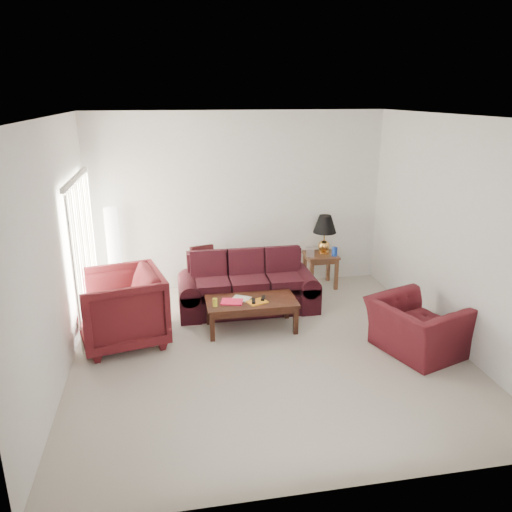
{
  "coord_description": "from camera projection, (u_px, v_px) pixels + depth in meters",
  "views": [
    {
      "loc": [
        -1.21,
        -5.78,
        3.24
      ],
      "look_at": [
        0.0,
        0.85,
        1.05
      ],
      "focal_mm": 35.0,
      "sensor_mm": 36.0,
      "label": 1
    }
  ],
  "objects": [
    {
      "name": "floor",
      "position": [
        267.0,
        351.0,
        6.62
      ],
      "size": [
        5.0,
        5.0,
        0.0
      ],
      "primitive_type": "plane",
      "color": "#BAAE9F",
      "rests_on": "ground"
    },
    {
      "name": "blinds",
      "position": [
        83.0,
        254.0,
        7.09
      ],
      "size": [
        0.1,
        2.0,
        2.16
      ],
      "primitive_type": "cube",
      "color": "silver",
      "rests_on": "ground"
    },
    {
      "name": "sofa",
      "position": [
        248.0,
        283.0,
        7.77
      ],
      "size": [
        2.18,
        1.02,
        0.88
      ],
      "primitive_type": null,
      "rotation": [
        0.0,
        0.0,
        0.05
      ],
      "color": "black",
      "rests_on": "ground"
    },
    {
      "name": "throw_pillow",
      "position": [
        203.0,
        257.0,
        8.23
      ],
      "size": [
        0.42,
        0.28,
        0.4
      ],
      "primitive_type": "cube",
      "rotation": [
        -0.21,
        0.0,
        0.26
      ],
      "color": "black",
      "rests_on": "sofa"
    },
    {
      "name": "end_table",
      "position": [
        320.0,
        270.0,
        8.78
      ],
      "size": [
        0.56,
        0.56,
        0.59
      ],
      "primitive_type": null,
      "rotation": [
        0.0,
        0.0,
        0.03
      ],
      "color": "#4B2419",
      "rests_on": "ground"
    },
    {
      "name": "table_lamp",
      "position": [
        324.0,
        234.0,
        8.64
      ],
      "size": [
        0.44,
        0.44,
        0.68
      ],
      "primitive_type": null,
      "rotation": [
        0.0,
        0.0,
        -0.1
      ],
      "color": "gold",
      "rests_on": "end_table"
    },
    {
      "name": "clock",
      "position": [
        310.0,
        253.0,
        8.51
      ],
      "size": [
        0.14,
        0.09,
        0.13
      ],
      "primitive_type": "cube",
      "rotation": [
        0.0,
        0.0,
        -0.33
      ],
      "color": "silver",
      "rests_on": "end_table"
    },
    {
      "name": "blue_canister",
      "position": [
        335.0,
        252.0,
        8.56
      ],
      "size": [
        0.12,
        0.12,
        0.15
      ],
      "primitive_type": "cylinder",
      "rotation": [
        0.0,
        0.0,
        0.32
      ],
      "color": "navy",
      "rests_on": "end_table"
    },
    {
      "name": "picture_frame",
      "position": [
        312.0,
        247.0,
        8.79
      ],
      "size": [
        0.21,
        0.22,
        0.06
      ],
      "primitive_type": "cube",
      "rotation": [
        1.36,
        0.0,
        0.5
      ],
      "color": "#B2B2B6",
      "rests_on": "end_table"
    },
    {
      "name": "floor_lamp",
      "position": [
        114.0,
        254.0,
        8.08
      ],
      "size": [
        0.33,
        0.33,
        1.56
      ],
      "primitive_type": null,
      "rotation": [
        0.0,
        0.0,
        0.4
      ],
      "color": "white",
      "rests_on": "ground"
    },
    {
      "name": "armchair_left",
      "position": [
        121.0,
        308.0,
        6.69
      ],
      "size": [
        1.33,
        1.3,
        1.01
      ],
      "primitive_type": "imported",
      "rotation": [
        0.0,
        0.0,
        -1.34
      ],
      "color": "#471014",
      "rests_on": "ground"
    },
    {
      "name": "armchair_right",
      "position": [
        416.0,
        327.0,
        6.49
      ],
      "size": [
        1.25,
        1.33,
        0.7
      ],
      "primitive_type": "imported",
      "rotation": [
        0.0,
        0.0,
        1.9
      ],
      "color": "#430F15",
      "rests_on": "ground"
    },
    {
      "name": "coffee_table",
      "position": [
        251.0,
        314.0,
        7.17
      ],
      "size": [
        1.3,
        0.68,
        0.45
      ],
      "primitive_type": null,
      "rotation": [
        0.0,
        0.0,
        -0.03
      ],
      "color": "black",
      "rests_on": "ground"
    },
    {
      "name": "magazine_red",
      "position": [
        232.0,
        302.0,
        7.01
      ],
      "size": [
        0.35,
        0.29,
        0.02
      ],
      "primitive_type": "cube",
      "rotation": [
        0.0,
        0.0,
        -0.26
      ],
      "color": "red",
      "rests_on": "coffee_table"
    },
    {
      "name": "magazine_white",
      "position": [
        241.0,
        298.0,
        7.14
      ],
      "size": [
        0.31,
        0.29,
        0.01
      ],
      "primitive_type": "cube",
      "rotation": [
        0.0,
        0.0,
        -0.54
      ],
      "color": "silver",
      "rests_on": "coffee_table"
    },
    {
      "name": "magazine_orange",
      "position": [
        257.0,
        302.0,
        7.01
      ],
      "size": [
        0.32,
        0.29,
        0.02
      ],
      "primitive_type": "cube",
      "rotation": [
        0.0,
        0.0,
        0.39
      ],
      "color": "orange",
      "rests_on": "coffee_table"
    },
    {
      "name": "remote_a",
      "position": [
        254.0,
        301.0,
        7.0
      ],
      "size": [
        0.07,
        0.17,
        0.02
      ],
      "primitive_type": "cube",
      "rotation": [
        0.0,
        0.0,
        -0.15
      ],
      "color": "black",
      "rests_on": "coffee_table"
    },
    {
      "name": "remote_b",
      "position": [
        263.0,
        298.0,
        7.1
      ],
      "size": [
        0.1,
        0.18,
        0.02
      ],
      "primitive_type": "cube",
      "rotation": [
        0.0,
        0.0,
        -0.31
      ],
      "color": "black",
      "rests_on": "coffee_table"
    },
    {
      "name": "yellow_glass",
      "position": [
        215.0,
        302.0,
        6.88
      ],
      "size": [
        0.07,
        0.07,
        0.11
      ],
      "primitive_type": "cylinder",
      "rotation": [
        0.0,
        0.0,
        -0.06
      ],
      "color": "gold",
      "rests_on": "coffee_table"
    }
  ]
}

